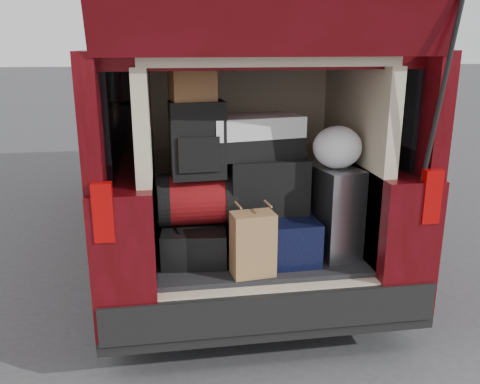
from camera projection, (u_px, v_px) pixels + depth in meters
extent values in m
plane|color=#363639|center=(260.00, 342.00, 3.21)|extent=(80.00, 80.00, 0.00)
cylinder|color=black|center=(128.00, 277.00, 3.37)|extent=(0.24, 0.64, 0.64)
cylinder|color=black|center=(363.00, 261.00, 3.62)|extent=(0.24, 0.64, 0.64)
cylinder|color=black|center=(142.00, 164.00, 6.50)|extent=(0.24, 0.64, 0.64)
cylinder|color=black|center=(267.00, 160.00, 6.75)|extent=(0.24, 0.64, 0.64)
cube|color=black|center=(221.00, 204.00, 5.10)|extent=(1.90, 4.85, 0.08)
cube|color=#3D0605|center=(139.00, 164.00, 4.86)|extent=(0.33, 4.85, 0.80)
cube|color=#3D0605|center=(298.00, 158.00, 5.09)|extent=(0.33, 4.85, 0.80)
cube|color=#3D0605|center=(219.00, 52.00, 4.69)|extent=(1.82, 4.46, 0.10)
cube|color=black|center=(123.00, 86.00, 4.54)|extent=(0.12, 4.25, 0.68)
cube|color=black|center=(313.00, 84.00, 4.81)|extent=(0.12, 4.25, 0.68)
cube|color=black|center=(271.00, 308.00, 2.82)|extent=(1.86, 0.16, 0.22)
cube|color=#990505|center=(103.00, 212.00, 2.48)|extent=(0.10, 0.06, 0.30)
cube|color=#990505|center=(431.00, 196.00, 2.74)|extent=(0.10, 0.06, 0.30)
cube|color=black|center=(253.00, 249.00, 3.32)|extent=(1.24, 1.05, 0.06)
cube|color=beige|center=(146.00, 162.00, 3.05)|extent=(0.08, 1.05, 1.15)
cube|color=beige|center=(355.00, 155.00, 3.25)|extent=(0.08, 1.05, 1.15)
cube|color=beige|center=(240.00, 142.00, 3.68)|extent=(1.34, 0.06, 1.15)
cube|color=beige|center=(255.00, 58.00, 2.98)|extent=(1.34, 1.05, 0.06)
cylinder|color=black|center=(448.00, 78.00, 2.49)|extent=(0.02, 0.90, 0.76)
cube|color=black|center=(253.00, 283.00, 3.39)|extent=(1.24, 1.05, 0.55)
cube|color=black|center=(195.00, 239.00, 3.13)|extent=(0.43, 0.55, 0.21)
cube|color=black|center=(269.00, 232.00, 3.15)|extent=(0.51, 0.62, 0.27)
cube|color=silver|center=(333.00, 211.00, 3.11)|extent=(0.30, 0.41, 0.55)
cube|color=#A6794B|center=(253.00, 244.00, 2.84)|extent=(0.25, 0.18, 0.37)
cube|color=maroon|center=(197.00, 199.00, 3.06)|extent=(0.46, 0.30, 0.30)
cube|color=black|center=(268.00, 185.00, 3.09)|extent=(0.47, 0.28, 0.34)
cube|color=black|center=(197.00, 140.00, 2.91)|extent=(0.32, 0.20, 0.44)
cube|color=white|center=(254.00, 136.00, 3.05)|extent=(0.60, 0.38, 0.25)
cube|color=brown|center=(192.00, 81.00, 2.83)|extent=(0.27, 0.23, 0.22)
ellipsoid|color=white|center=(337.00, 147.00, 2.97)|extent=(0.34, 0.32, 0.25)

